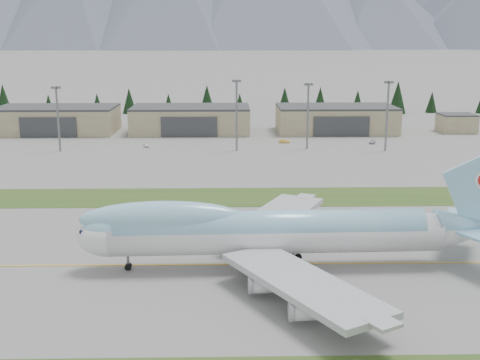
{
  "coord_description": "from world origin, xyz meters",
  "views": [
    {
      "loc": [
        0.14,
        -97.58,
        38.12
      ],
      "look_at": [
        2.77,
        29.5,
        8.0
      ],
      "focal_mm": 45.0,
      "sensor_mm": 36.0,
      "label": 1
    }
  ],
  "objects_px": {
    "hangar_center": "(191,119)",
    "hangar_right": "(336,119)",
    "boeing_747_freighter": "(272,231)",
    "hangar_left": "(57,120)",
    "service_vehicle_c": "(372,143)",
    "service_vehicle_a": "(146,147)",
    "service_vehicle_b": "(284,143)"
  },
  "relations": [
    {
      "from": "hangar_center",
      "to": "hangar_right",
      "type": "bearing_deg",
      "value": 0.0
    },
    {
      "from": "boeing_747_freighter",
      "to": "hangar_left",
      "type": "xyz_separation_m",
      "value": [
        -77.44,
        151.15,
        -1.03
      ]
    },
    {
      "from": "hangar_right",
      "to": "service_vehicle_c",
      "type": "height_order",
      "value": "hangar_right"
    },
    {
      "from": "service_vehicle_a",
      "to": "hangar_right",
      "type": "bearing_deg",
      "value": 7.19
    },
    {
      "from": "hangar_right",
      "to": "service_vehicle_a",
      "type": "xyz_separation_m",
      "value": [
        -74.15,
        -34.37,
        -5.39
      ]
    },
    {
      "from": "boeing_747_freighter",
      "to": "hangar_right",
      "type": "xyz_separation_m",
      "value": [
        37.56,
        151.15,
        -1.03
      ]
    },
    {
      "from": "hangar_left",
      "to": "hangar_right",
      "type": "xyz_separation_m",
      "value": [
        115.0,
        0.0,
        0.0
      ]
    },
    {
      "from": "service_vehicle_b",
      "to": "service_vehicle_c",
      "type": "xyz_separation_m",
      "value": [
        32.52,
        -1.89,
        0.0
      ]
    },
    {
      "from": "hangar_right",
      "to": "service_vehicle_c",
      "type": "distance_m",
      "value": 30.63
    },
    {
      "from": "service_vehicle_a",
      "to": "service_vehicle_c",
      "type": "distance_m",
      "value": 83.08
    },
    {
      "from": "service_vehicle_c",
      "to": "service_vehicle_b",
      "type": "bearing_deg",
      "value": -159.87
    },
    {
      "from": "service_vehicle_a",
      "to": "service_vehicle_b",
      "type": "relative_size",
      "value": 0.86
    },
    {
      "from": "hangar_left",
      "to": "service_vehicle_c",
      "type": "bearing_deg",
      "value": -13.13
    },
    {
      "from": "boeing_747_freighter",
      "to": "service_vehicle_a",
      "type": "relative_size",
      "value": 20.87
    },
    {
      "from": "hangar_right",
      "to": "service_vehicle_a",
      "type": "relative_size",
      "value": 13.64
    },
    {
      "from": "hangar_center",
      "to": "service_vehicle_b",
      "type": "distance_m",
      "value": 45.48
    },
    {
      "from": "hangar_right",
      "to": "service_vehicle_b",
      "type": "distance_m",
      "value": 36.36
    },
    {
      "from": "hangar_center",
      "to": "service_vehicle_a",
      "type": "relative_size",
      "value": 13.64
    },
    {
      "from": "boeing_747_freighter",
      "to": "hangar_right",
      "type": "relative_size",
      "value": 1.53
    },
    {
      "from": "hangar_left",
      "to": "service_vehicle_b",
      "type": "bearing_deg",
      "value": -16.47
    },
    {
      "from": "boeing_747_freighter",
      "to": "service_vehicle_b",
      "type": "bearing_deg",
      "value": 81.95
    },
    {
      "from": "service_vehicle_b",
      "to": "service_vehicle_a",
      "type": "bearing_deg",
      "value": 113.0
    },
    {
      "from": "service_vehicle_a",
      "to": "service_vehicle_c",
      "type": "height_order",
      "value": "service_vehicle_c"
    },
    {
      "from": "boeing_747_freighter",
      "to": "service_vehicle_c",
      "type": "xyz_separation_m",
      "value": [
        46.3,
        122.3,
        -6.41
      ]
    },
    {
      "from": "hangar_right",
      "to": "service_vehicle_a",
      "type": "height_order",
      "value": "hangar_right"
    },
    {
      "from": "hangar_right",
      "to": "service_vehicle_c",
      "type": "xyz_separation_m",
      "value": [
        8.74,
        -28.86,
        -5.39
      ]
    },
    {
      "from": "boeing_747_freighter",
      "to": "hangar_left",
      "type": "height_order",
      "value": "boeing_747_freighter"
    },
    {
      "from": "hangar_center",
      "to": "service_vehicle_b",
      "type": "relative_size",
      "value": 11.66
    },
    {
      "from": "boeing_747_freighter",
      "to": "hangar_left",
      "type": "bearing_deg",
      "value": 115.41
    },
    {
      "from": "hangar_left",
      "to": "service_vehicle_c",
      "type": "xyz_separation_m",
      "value": [
        123.74,
        -28.86,
        -5.39
      ]
    },
    {
      "from": "hangar_right",
      "to": "service_vehicle_a",
      "type": "bearing_deg",
      "value": -155.13
    },
    {
      "from": "boeing_747_freighter",
      "to": "service_vehicle_c",
      "type": "bearing_deg",
      "value": 67.54
    }
  ]
}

